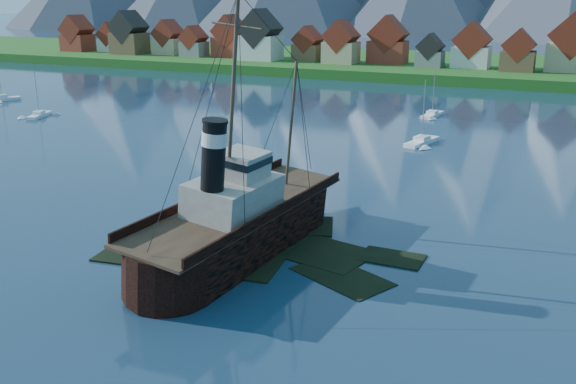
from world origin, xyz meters
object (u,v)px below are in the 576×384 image
at_px(tugboat_wreck, 247,217).
at_px(sailboat_b, 2,100).
at_px(sailboat_a, 39,116).
at_px(sailboat_e, 432,115).
at_px(sailboat_f, 422,142).

bearing_deg(tugboat_wreck, sailboat_b, 153.29).
bearing_deg(sailboat_a, tugboat_wreck, -52.74).
height_order(sailboat_b, sailboat_e, sailboat_b).
distance_m(sailboat_a, sailboat_e, 82.58).
height_order(sailboat_a, sailboat_b, sailboat_b).
xyz_separation_m(tugboat_wreck, sailboat_a, (-73.91, 46.44, -3.05)).
bearing_deg(sailboat_e, sailboat_a, -147.66).
relative_size(tugboat_wreck, sailboat_b, 2.76).
bearing_deg(tugboat_wreck, sailboat_a, 152.09).
relative_size(tugboat_wreck, sailboat_e, 3.26).
bearing_deg(sailboat_e, sailboat_b, -159.78).
height_order(sailboat_a, sailboat_f, sailboat_f).
height_order(sailboat_a, sailboat_e, sailboat_e).
bearing_deg(tugboat_wreck, sailboat_e, 93.46).
relative_size(sailboat_a, sailboat_f, 0.88).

